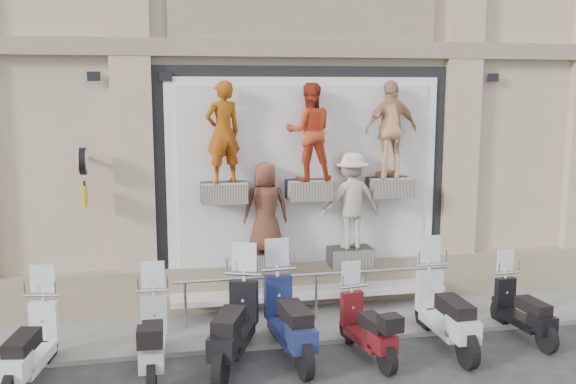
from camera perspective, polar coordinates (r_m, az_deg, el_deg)
name	(u,v)px	position (r m, az deg, el deg)	size (l,w,h in m)	color
ground	(349,371)	(9.94, 5.41, -15.53)	(90.00, 90.00, 0.00)	#2A2A2C
sidewalk	(315,319)	(11.79, 2.38, -11.20)	(16.00, 2.20, 0.08)	gray
building	(267,10)	(15.95, -1.88, 15.88)	(14.00, 8.60, 12.00)	tan
shop_vitrine	(313,182)	(11.82, 2.24, 0.90)	(5.60, 0.83, 4.30)	black
guard_rail	(316,298)	(11.56, 2.52, -9.39)	(5.06, 0.10, 0.93)	#9EA0A5
clock_sign_bracket	(84,170)	(11.23, -17.70, 1.88)	(0.10, 0.80, 1.02)	black
scooter_b	(29,332)	(9.86, -22.00, -11.44)	(0.56, 1.94, 1.57)	silver
scooter_c	(152,324)	(9.67, -11.96, -11.44)	(0.55, 1.90, 1.55)	#99A2A6
scooter_d	(234,310)	(9.79, -4.83, -10.41)	(0.62, 2.14, 1.74)	black
scooter_e	(289,304)	(10.01, 0.11, -9.91)	(0.63, 2.15, 1.75)	#162050
scooter_f	(367,315)	(10.13, 7.05, -10.78)	(0.50, 1.73, 1.40)	#530E11
scooter_g	(446,297)	(10.66, 13.89, -9.09)	(0.61, 2.10, 1.71)	#B3B4BA
scooter_h	(524,299)	(11.49, 20.24, -8.89)	(0.50, 1.71, 1.39)	black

